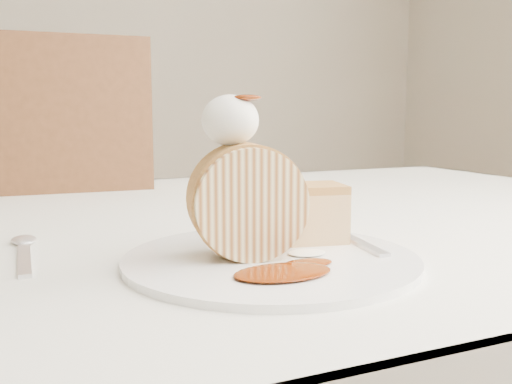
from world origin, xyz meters
name	(u,v)px	position (x,y,z in m)	size (l,w,h in m)	color
table	(231,282)	(0.00, 0.20, 0.66)	(1.40, 0.90, 0.75)	silver
chair_far	(16,277)	(-0.26, 0.65, 0.58)	(0.50, 0.50, 1.01)	brown
plate	(271,259)	(-0.05, -0.03, 0.75)	(0.26, 0.26, 0.01)	white
roulade_slice	(247,202)	(-0.07, -0.03, 0.81)	(0.10, 0.10, 0.05)	beige
cake_chunk	(313,216)	(0.01, 0.01, 0.78)	(0.06, 0.05, 0.05)	#B38844
whipped_cream	(230,120)	(-0.08, -0.01, 0.88)	(0.05, 0.05, 0.04)	white
caramel_drizzle	(247,91)	(-0.07, -0.02, 0.90)	(0.03, 0.02, 0.01)	#662004
caramel_pool	(283,272)	(-0.07, -0.09, 0.76)	(0.08, 0.05, 0.00)	#662004
fork	(358,242)	(0.05, -0.02, 0.76)	(0.02, 0.16, 0.00)	silver
spoon	(25,259)	(-0.25, 0.06, 0.75)	(0.02, 0.15, 0.00)	silver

